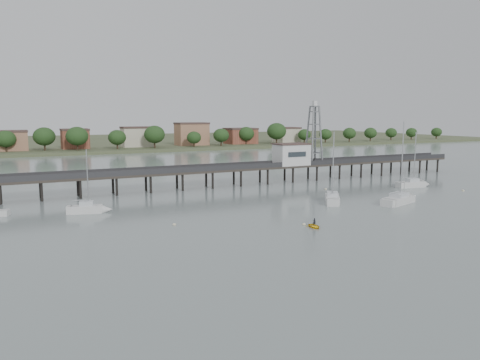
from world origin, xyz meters
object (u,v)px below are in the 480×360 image
object	(u,v)px
sailboat_d	(403,199)
sailboat_e	(416,184)
sailboat_c	(332,198)
yellow_dinghy	(314,227)
sailboat_b	(92,209)
lattice_tower	(314,135)
pier	(195,171)

from	to	relation	value
sailboat_d	sailboat_e	xyz separation A→B (m)	(16.76, 12.66, 0.01)
sailboat_d	sailboat_e	bearing A→B (deg)	19.23
sailboat_c	sailboat_e	xyz separation A→B (m)	(28.00, 5.97, 0.00)
sailboat_c	sailboat_d	world-z (taller)	sailboat_d
sailboat_d	yellow_dinghy	distance (m)	27.62
sailboat_c	sailboat_b	size ratio (longest dim) A/B	1.25
sailboat_c	lattice_tower	bearing A→B (deg)	7.24
lattice_tower	sailboat_c	bearing A→B (deg)	-118.14
sailboat_d	lattice_tower	bearing A→B (deg)	67.48
sailboat_d	sailboat_e	world-z (taller)	sailboat_d
sailboat_b	sailboat_e	xyz separation A→B (m)	(70.05, -3.19, -0.01)
sailboat_c	yellow_dinghy	size ratio (longest dim) A/B	5.04
lattice_tower	yellow_dinghy	world-z (taller)	lattice_tower
sailboat_b	sailboat_d	world-z (taller)	sailboat_d
lattice_tower	sailboat_c	size ratio (longest dim) A/B	1.12
sailboat_d	yellow_dinghy	world-z (taller)	sailboat_d
pier	sailboat_b	size ratio (longest dim) A/B	13.60
sailboat_c	pier	bearing A→B (deg)	69.43
sailboat_c	sailboat_d	size ratio (longest dim) A/B	0.87
sailboat_c	sailboat_b	world-z (taller)	sailboat_c
lattice_tower	sailboat_b	distance (m)	59.38
pier	sailboat_e	size ratio (longest dim) A/B	11.48
sailboat_d	yellow_dinghy	size ratio (longest dim) A/B	5.79
pier	sailboat_c	world-z (taller)	sailboat_c
yellow_dinghy	sailboat_d	bearing A→B (deg)	27.26
sailboat_e	sailboat_d	bearing A→B (deg)	-136.31
yellow_dinghy	pier	bearing A→B (deg)	102.32
sailboat_c	sailboat_d	xyz separation A→B (m)	(11.23, -6.69, -0.01)
sailboat_e	pier	bearing A→B (deg)	162.89
pier	sailboat_e	distance (m)	49.89
lattice_tower	sailboat_d	distance (m)	34.45
pier	sailboat_d	distance (m)	43.70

